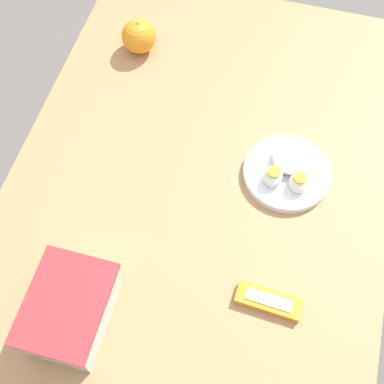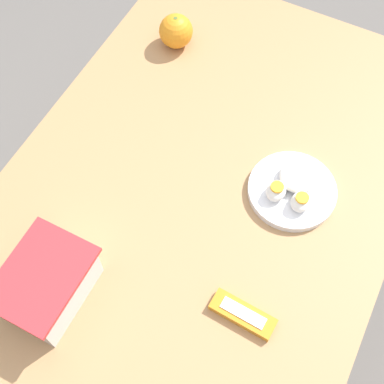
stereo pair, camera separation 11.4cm
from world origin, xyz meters
TOP-DOWN VIEW (x-y plane):
  - ground_plane at (0.00, 0.00)m, footprint 10.00×10.00m
  - table at (0.00, 0.00)m, footprint 1.29×0.85m
  - food_container at (-0.34, 0.16)m, footprint 0.19×0.14m
  - orange_fruit at (0.37, 0.25)m, footprint 0.09×0.09m
  - rice_plate at (0.10, -0.18)m, footprint 0.19×0.19m
  - candy_bar at (-0.21, -0.20)m, footprint 0.05×0.13m

SIDE VIEW (x-z plane):
  - ground_plane at x=0.00m, z-range 0.00..0.00m
  - table at x=0.00m, z-range 0.29..1.05m
  - candy_bar at x=-0.21m, z-range 0.76..0.78m
  - rice_plate at x=0.10m, z-range 0.75..0.81m
  - orange_fruit at x=0.37m, z-range 0.76..0.85m
  - food_container at x=-0.34m, z-range 0.75..0.86m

